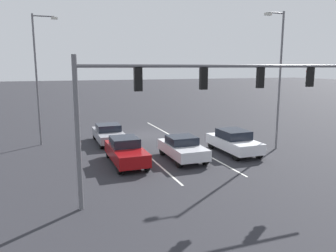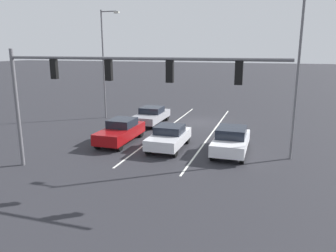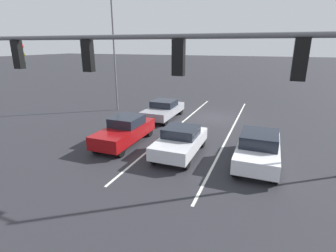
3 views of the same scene
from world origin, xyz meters
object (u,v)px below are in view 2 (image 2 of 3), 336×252
Objects in this scene: street_lamp_right_shoulder at (105,59)px; street_lamp_left_shoulder at (296,67)px; car_silver_midlane_front at (169,137)px; car_maroon_rightlane_front at (121,131)px; car_white_leftlane_front at (231,140)px; traffic_signal_gantry at (99,79)px; car_gray_rightlane_second at (151,115)px.

street_lamp_left_shoulder is at bearing 155.22° from street_lamp_right_shoulder.
car_maroon_rightlane_front is (3.52, -0.36, 0.03)m from car_silver_midlane_front.
car_white_leftlane_front is at bearing -175.94° from car_silver_midlane_front.
car_white_leftlane_front reaches higher than car_silver_midlane_front.
car_silver_midlane_front is at bearing 174.15° from car_maroon_rightlane_front.
street_lamp_left_shoulder is at bearing -148.47° from traffic_signal_gantry.
street_lamp_left_shoulder is (-7.13, -0.21, 4.49)m from car_silver_midlane_front.
car_gray_rightlane_second is at bearing 166.98° from street_lamp_right_shoulder.
street_lamp_left_shoulder is (-10.66, 0.16, 4.46)m from car_maroon_rightlane_front.
traffic_signal_gantry is at bearing 117.02° from street_lamp_right_shoulder.
car_maroon_rightlane_front is 1.00× the size of car_gray_rightlane_second.
car_silver_midlane_front is at bearing 138.39° from street_lamp_right_shoulder.
car_maroon_rightlane_front is 0.49× the size of street_lamp_left_shoulder.
traffic_signal_gantry is (1.80, 5.28, 4.03)m from car_silver_midlane_front.
car_white_leftlane_front is (-7.37, 0.09, 0.02)m from car_maroon_rightlane_front.
traffic_signal_gantry reaches higher than car_white_leftlane_front.
car_silver_midlane_front is 8.43m from street_lamp_left_shoulder.
car_maroon_rightlane_front is 7.37m from car_white_leftlane_front.
traffic_signal_gantry is 1.44× the size of street_lamp_right_shoulder.
car_white_leftlane_front is 0.48× the size of street_lamp_right_shoulder.
street_lamp_right_shoulder reaches higher than car_silver_midlane_front.
street_lamp_left_shoulder reaches higher than car_white_leftlane_front.
car_silver_midlane_front is at bearing -108.85° from traffic_signal_gantry.
car_maroon_rightlane_front is 0.34× the size of traffic_signal_gantry.
car_gray_rightlane_second is at bearing -29.41° from street_lamp_left_shoulder.
car_silver_midlane_front is at bearing 1.65° from street_lamp_left_shoulder.
car_maroon_rightlane_front is 7.12m from traffic_signal_gantry.
car_silver_midlane_front is at bearing 119.43° from car_gray_rightlane_second.
street_lamp_left_shoulder reaches higher than car_silver_midlane_front.
car_maroon_rightlane_front is 1.03× the size of car_white_leftlane_front.
car_white_leftlane_front is at bearing 141.13° from car_gray_rightlane_second.
car_white_leftlane_front is 5.52m from street_lamp_left_shoulder.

